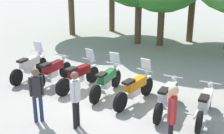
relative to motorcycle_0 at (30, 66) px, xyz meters
name	(u,v)px	position (x,y,z in m)	size (l,w,h in m)	color
ground_plane	(105,96)	(3.40, 0.07, -0.52)	(80.00, 80.00, 0.00)	#9E9B93
motorcycle_0	(30,66)	(0.00, 0.00, 0.00)	(0.62, 2.19, 1.37)	black
motorcycle_1	(53,71)	(1.14, 0.04, -0.01)	(0.62, 2.19, 0.99)	black
motorcycle_2	(79,75)	(2.27, 0.15, 0.00)	(0.64, 2.19, 1.37)	black
motorcycle_3	(107,80)	(3.40, 0.22, 0.00)	(0.62, 2.19, 1.37)	black
motorcycle_4	(135,88)	(4.54, 0.13, 0.00)	(0.66, 2.19, 1.37)	black
motorcycle_5	(167,97)	(5.66, 0.02, -0.01)	(0.62, 2.19, 0.99)	black
motorcycle_6	(205,104)	(6.79, 0.10, -0.01)	(0.62, 2.19, 0.99)	black
person_0	(75,96)	(3.83, -2.11, 0.44)	(0.25, 0.41, 1.65)	black
person_1	(37,91)	(2.70, -2.41, 0.43)	(0.31, 0.36, 1.63)	#232D4C
person_2	(172,115)	(6.52, -2.03, 0.55)	(0.31, 0.40, 1.80)	black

